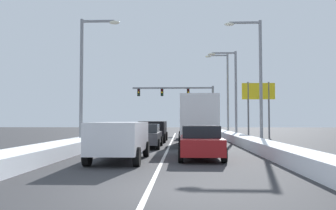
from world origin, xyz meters
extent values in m
plane|color=#333335|center=(0.00, 14.13, 0.00)|extent=(120.00, 120.00, 0.00)
cube|color=silver|center=(0.00, 17.67, 0.00)|extent=(0.14, 38.87, 0.01)
cube|color=white|center=(5.30, 17.67, 0.31)|extent=(1.26, 38.87, 0.61)
cube|color=white|center=(-5.30, 17.67, 0.31)|extent=(1.80, 38.87, 0.62)
cube|color=maroon|center=(1.69, 7.38, 0.63)|extent=(1.82, 4.50, 0.70)
cube|color=black|center=(1.69, 7.23, 1.23)|extent=(1.64, 2.20, 0.55)
cube|color=red|center=(1.00, 5.18, 0.75)|extent=(0.24, 0.08, 0.14)
cube|color=red|center=(2.38, 5.18, 0.75)|extent=(0.24, 0.08, 0.14)
cylinder|color=black|center=(0.80, 8.93, 0.33)|extent=(0.22, 0.66, 0.66)
cylinder|color=black|center=(2.58, 8.93, 0.33)|extent=(0.22, 0.66, 0.66)
cylinder|color=black|center=(0.80, 5.83, 0.33)|extent=(0.22, 0.66, 0.66)
cylinder|color=black|center=(2.58, 5.83, 0.33)|extent=(0.22, 0.66, 0.66)
cube|color=maroon|center=(1.91, 17.72, 1.56)|extent=(2.35, 2.20, 2.00)
cube|color=silver|center=(1.91, 14.12, 2.06)|extent=(2.35, 5.00, 2.60)
cylinder|color=black|center=(0.78, 18.02, 0.46)|extent=(0.28, 0.92, 0.92)
cylinder|color=black|center=(3.03, 18.02, 0.46)|extent=(0.28, 0.92, 0.92)
cylinder|color=black|center=(0.78, 12.62, 0.46)|extent=(0.28, 0.92, 0.92)
cylinder|color=black|center=(3.03, 12.62, 0.46)|extent=(0.28, 0.92, 0.92)
cube|color=slate|center=(1.58, 23.65, 0.63)|extent=(1.82, 4.50, 0.70)
cube|color=black|center=(1.58, 23.50, 1.23)|extent=(1.64, 2.20, 0.55)
cube|color=red|center=(0.89, 21.45, 0.75)|extent=(0.24, 0.08, 0.14)
cube|color=red|center=(2.27, 21.45, 0.75)|extent=(0.24, 0.08, 0.14)
cylinder|color=black|center=(0.69, 25.20, 0.33)|extent=(0.22, 0.66, 0.66)
cylinder|color=black|center=(2.47, 25.20, 0.33)|extent=(0.22, 0.66, 0.66)
cylinder|color=black|center=(0.69, 22.10, 0.33)|extent=(0.22, 0.66, 0.66)
cylinder|color=black|center=(2.47, 22.10, 0.33)|extent=(0.22, 0.66, 0.66)
cube|color=silver|center=(-1.83, 6.32, 1.04)|extent=(1.95, 4.90, 1.25)
cube|color=black|center=(-1.83, 3.91, 1.32)|extent=(1.56, 0.06, 0.55)
cube|color=red|center=(-2.61, 3.92, 0.94)|extent=(0.20, 0.08, 0.28)
cube|color=red|center=(-1.05, 3.92, 0.94)|extent=(0.20, 0.08, 0.28)
cylinder|color=black|center=(-2.78, 8.02, 0.37)|extent=(0.25, 0.74, 0.74)
cylinder|color=black|center=(-0.87, 8.02, 0.37)|extent=(0.25, 0.74, 0.74)
cylinder|color=black|center=(-2.78, 4.62, 0.37)|extent=(0.25, 0.74, 0.74)
cylinder|color=black|center=(-0.87, 4.62, 0.37)|extent=(0.25, 0.74, 0.74)
cube|color=#38383D|center=(-1.47, 13.41, 0.63)|extent=(1.82, 4.50, 0.70)
cube|color=black|center=(-1.47, 13.26, 1.23)|extent=(1.64, 2.20, 0.55)
cube|color=red|center=(-2.16, 11.21, 0.75)|extent=(0.24, 0.08, 0.14)
cube|color=red|center=(-0.78, 11.21, 0.75)|extent=(0.24, 0.08, 0.14)
cylinder|color=black|center=(-2.36, 14.96, 0.33)|extent=(0.22, 0.66, 0.66)
cylinder|color=black|center=(-0.58, 14.96, 0.33)|extent=(0.22, 0.66, 0.66)
cylinder|color=black|center=(-2.36, 11.86, 0.33)|extent=(0.22, 0.66, 0.66)
cylinder|color=black|center=(-0.58, 11.86, 0.33)|extent=(0.22, 0.66, 0.66)
cube|color=black|center=(-1.47, 19.47, 1.04)|extent=(1.95, 4.90, 1.25)
cube|color=black|center=(-1.47, 17.06, 1.32)|extent=(1.56, 0.06, 0.55)
cube|color=red|center=(-2.25, 17.07, 0.94)|extent=(0.20, 0.08, 0.28)
cube|color=red|center=(-0.69, 17.07, 0.94)|extent=(0.20, 0.08, 0.28)
cylinder|color=black|center=(-2.43, 21.17, 0.37)|extent=(0.25, 0.74, 0.74)
cylinder|color=black|center=(-0.52, 21.17, 0.37)|extent=(0.25, 0.74, 0.74)
cylinder|color=black|center=(-2.43, 17.77, 0.37)|extent=(0.25, 0.74, 0.74)
cylinder|color=black|center=(-0.52, 17.77, 0.37)|extent=(0.25, 0.74, 0.74)
cylinder|color=slate|center=(4.90, 35.34, 3.10)|extent=(0.28, 0.28, 6.20)
cube|color=slate|center=(-0.33, 35.34, 5.95)|extent=(10.46, 0.20, 0.20)
cube|color=black|center=(1.70, 35.34, 5.38)|extent=(0.34, 0.34, 0.95)
sphere|color=#4C0A0A|center=(1.70, 35.15, 5.66)|extent=(0.22, 0.22, 0.22)
sphere|color=#F2AD14|center=(1.70, 35.15, 5.38)|extent=(0.22, 0.22, 0.22)
sphere|color=#0C3819|center=(1.70, 35.15, 5.09)|extent=(0.22, 0.22, 0.22)
cube|color=black|center=(-1.70, 35.34, 5.38)|extent=(0.34, 0.34, 0.95)
sphere|color=#4C0A0A|center=(-1.70, 35.15, 5.66)|extent=(0.22, 0.22, 0.22)
sphere|color=#F2AD14|center=(-1.70, 35.15, 5.38)|extent=(0.22, 0.22, 0.22)
sphere|color=#0C3819|center=(-1.70, 35.15, 5.09)|extent=(0.22, 0.22, 0.22)
cube|color=black|center=(-4.76, 35.34, 5.38)|extent=(0.34, 0.34, 0.95)
sphere|color=#4C0A0A|center=(-4.76, 35.15, 5.66)|extent=(0.22, 0.22, 0.22)
sphere|color=#F2AD14|center=(-4.76, 35.15, 5.38)|extent=(0.22, 0.22, 0.22)
sphere|color=#0C3819|center=(-4.76, 35.15, 5.09)|extent=(0.22, 0.22, 0.22)
cylinder|color=gray|center=(6.49, 15.90, 4.47)|extent=(0.22, 0.22, 8.93)
cube|color=gray|center=(5.39, 15.90, 8.78)|extent=(2.20, 0.14, 0.14)
ellipsoid|color=#EAE5C6|center=(4.29, 15.90, 8.68)|extent=(0.70, 0.36, 0.24)
cylinder|color=gray|center=(5.86, 22.97, 4.08)|extent=(0.22, 0.22, 8.16)
cube|color=gray|center=(4.76, 22.97, 8.01)|extent=(2.20, 0.14, 0.14)
ellipsoid|color=#EAE5C6|center=(3.66, 22.97, 7.91)|extent=(0.70, 0.36, 0.24)
cylinder|color=gray|center=(6.09, 30.04, 4.65)|extent=(0.22, 0.22, 9.30)
cube|color=gray|center=(4.99, 30.04, 9.15)|extent=(2.20, 0.14, 0.14)
ellipsoid|color=#EAE5C6|center=(3.89, 30.04, 9.05)|extent=(0.70, 0.36, 0.24)
cylinder|color=gray|center=(-5.83, 13.79, 4.26)|extent=(0.22, 0.22, 8.53)
cube|color=gray|center=(-4.73, 13.79, 8.38)|extent=(2.20, 0.14, 0.14)
ellipsoid|color=#EAE5C6|center=(-3.63, 13.79, 8.28)|extent=(0.70, 0.36, 0.24)
cylinder|color=#59595B|center=(7.36, 24.89, 2.75)|extent=(0.16, 0.16, 5.50)
cylinder|color=#59595B|center=(9.36, 24.89, 2.75)|extent=(0.16, 0.16, 5.50)
cube|color=yellow|center=(8.36, 24.89, 4.60)|extent=(3.20, 0.12, 1.60)
camera|label=1|loc=(0.83, -8.13, 1.76)|focal=35.83mm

